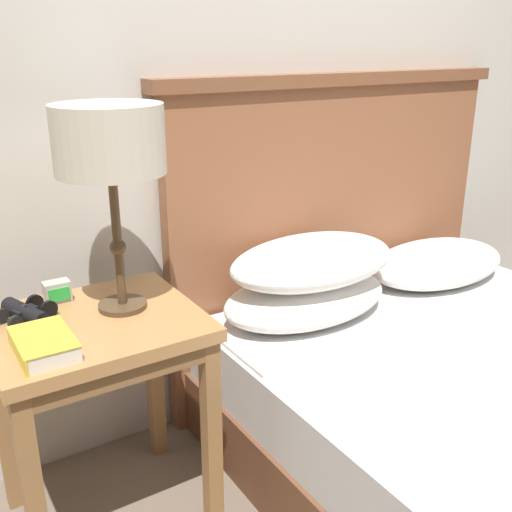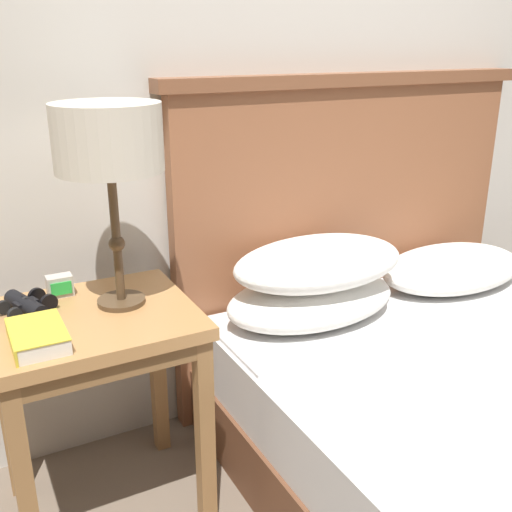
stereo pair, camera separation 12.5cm
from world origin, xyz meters
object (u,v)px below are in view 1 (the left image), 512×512
object	(u,v)px
nightstand	(97,352)
binoculars_pair	(26,312)
book_on_nightstand	(43,344)
table_lamp	(109,145)
alarm_clock	(57,292)

from	to	relation	value
nightstand	binoculars_pair	xyz separation A→B (m)	(-0.15, 0.09, 0.12)
book_on_nightstand	table_lamp	bearing A→B (deg)	29.80
alarm_clock	book_on_nightstand	bearing A→B (deg)	-111.11
table_lamp	binoculars_pair	world-z (taller)	table_lamp
table_lamp	book_on_nightstand	distance (m)	0.50
book_on_nightstand	binoculars_pair	world-z (taller)	binoculars_pair
book_on_nightstand	binoculars_pair	bearing A→B (deg)	88.77
book_on_nightstand	binoculars_pair	size ratio (longest dim) A/B	1.16
table_lamp	binoculars_pair	bearing A→B (deg)	166.63
nightstand	table_lamp	bearing A→B (deg)	17.48
nightstand	table_lamp	world-z (taller)	table_lamp
binoculars_pair	book_on_nightstand	bearing A→B (deg)	-91.23
nightstand	table_lamp	size ratio (longest dim) A/B	1.18
book_on_nightstand	binoculars_pair	distance (m)	0.20
nightstand	alarm_clock	xyz separation A→B (m)	(-0.05, 0.16, 0.13)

